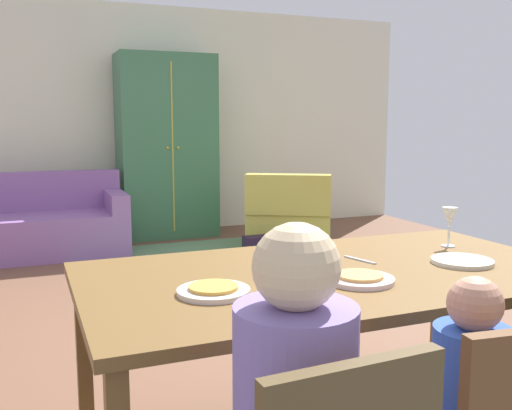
{
  "coord_description": "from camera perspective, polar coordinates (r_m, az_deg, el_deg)",
  "views": [
    {
      "loc": [
        -1.37,
        -3.29,
        1.34
      ],
      "look_at": [
        -0.1,
        -0.17,
        0.85
      ],
      "focal_mm": 40.4,
      "sensor_mm": 36.0,
      "label": 1
    }
  ],
  "objects": [
    {
      "name": "pizza_near_child",
      "position": [
        2.14,
        10.27,
        -6.89
      ],
      "size": [
        0.17,
        0.17,
        0.01
      ],
      "primitive_type": "cylinder",
      "color": "#D79D4F",
      "rests_on": "plate_near_child"
    },
    {
      "name": "armoire",
      "position": [
        6.79,
        -8.82,
        5.72
      ],
      "size": [
        1.1,
        0.59,
        2.1
      ],
      "color": "#386C48",
      "rests_on": "ground_plane"
    },
    {
      "name": "armchair",
      "position": [
        6.09,
        3.37,
        -1.4
      ],
      "size": [
        1.16,
        1.17,
        0.82
      ],
      "color": "#A99B41",
      "rests_on": "ground_plane"
    },
    {
      "name": "pizza_near_man",
      "position": [
        1.97,
        -4.23,
        -8.1
      ],
      "size": [
        0.17,
        0.17,
        0.01
      ],
      "primitive_type": "cylinder",
      "color": "gold",
      "rests_on": "plate_near_man"
    },
    {
      "name": "plate_near_child",
      "position": [
        2.15,
        10.26,
        -7.27
      ],
      "size": [
        0.25,
        0.25,
        0.02
      ],
      "primitive_type": "cylinder",
      "color": "white",
      "rests_on": "dining_table"
    },
    {
      "name": "fork",
      "position": [
        2.12,
        1.56,
        -7.47
      ],
      "size": [
        0.02,
        0.15,
        0.01
      ],
      "primitive_type": "cube",
      "rotation": [
        0.0,
        0.0,
        0.0
      ],
      "color": "silver",
      "rests_on": "dining_table"
    },
    {
      "name": "dining_table",
      "position": [
        2.31,
        7.81,
        -7.9
      ],
      "size": [
        1.96,
        1.06,
        0.76
      ],
      "color": "brown",
      "rests_on": "ground_plane"
    },
    {
      "name": "area_rug",
      "position": [
        5.67,
        -4.8,
        -5.39
      ],
      "size": [
        2.6,
        1.8,
        0.01
      ],
      "primitive_type": "cube",
      "color": "#61875F",
      "rests_on": "ground_plane"
    },
    {
      "name": "back_wall",
      "position": [
        7.13,
        -11.13,
        8.19
      ],
      "size": [
        6.92,
        0.1,
        2.7
      ],
      "primitive_type": "cube",
      "color": "beige",
      "rests_on": "ground_plane"
    },
    {
      "name": "ground_plane",
      "position": [
        4.27,
        -2.29,
        -10.16
      ],
      "size": [
        6.92,
        6.25,
        0.02
      ],
      "primitive_type": "cube",
      "color": "brown"
    },
    {
      "name": "handbag",
      "position": [
        5.51,
        0.45,
        -4.41
      ],
      "size": [
        0.32,
        0.16,
        0.26
      ],
      "primitive_type": "cube",
      "color": "black",
      "rests_on": "ground_plane"
    },
    {
      "name": "wine_glass",
      "position": [
        2.82,
        18.61,
        -1.29
      ],
      "size": [
        0.07,
        0.07,
        0.19
      ],
      "color": "silver",
      "rests_on": "dining_table"
    },
    {
      "name": "knife",
      "position": [
        2.47,
        10.26,
        -5.37
      ],
      "size": [
        0.06,
        0.17,
        0.01
      ],
      "primitive_type": "cube",
      "rotation": [
        0.0,
        0.0,
        0.28
      ],
      "color": "silver",
      "rests_on": "dining_table"
    },
    {
      "name": "plate_near_man",
      "position": [
        1.98,
        -4.22,
        -8.52
      ],
      "size": [
        0.25,
        0.25,
        0.02
      ],
      "primitive_type": "cylinder",
      "color": "silver",
      "rests_on": "dining_table"
    },
    {
      "name": "plate_near_woman",
      "position": [
        2.53,
        19.73,
        -5.27
      ],
      "size": [
        0.25,
        0.25,
        0.02
      ],
      "primitive_type": "cylinder",
      "color": "silver",
      "rests_on": "dining_table"
    },
    {
      "name": "couch",
      "position": [
        6.21,
        -21.67,
        -1.94
      ],
      "size": [
        1.9,
        0.86,
        0.82
      ],
      "color": "#865A99",
      "rests_on": "ground_plane"
    }
  ]
}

